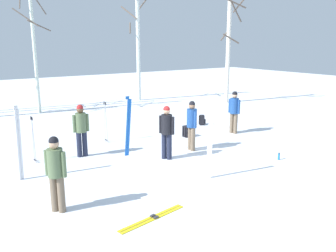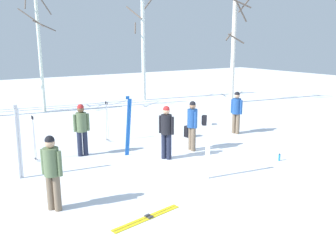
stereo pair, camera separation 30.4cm
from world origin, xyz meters
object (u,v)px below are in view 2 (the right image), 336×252
at_px(ski_pair_planted_0, 19,142).
at_px(ski_poles_1, 34,137).
at_px(ski_poles_0, 107,120).
at_px(birch_tree_3, 39,41).
at_px(person_3, 192,123).
at_px(person_2, 166,129).
at_px(person_1, 82,127).
at_px(person_4, 236,110).
at_px(ski_pair_planted_2, 208,146).
at_px(birch_tree_4, 143,41).
at_px(ski_pair_planted_1, 128,126).
at_px(ski_pair_lying_0, 147,218).
at_px(backpack_1, 205,120).
at_px(backpack_0, 188,132).
at_px(person_0, 52,168).
at_px(water_bottle_0, 279,157).
at_px(birch_tree_5, 234,48).

height_order(ski_pair_planted_0, ski_poles_1, ski_pair_planted_0).
height_order(ski_poles_0, birch_tree_3, birch_tree_3).
relative_size(person_3, birch_tree_3, 0.25).
height_order(person_2, ski_poles_0, person_2).
bearing_deg(person_1, person_4, -5.54).
relative_size(ski_pair_planted_2, ski_poles_0, 1.24).
bearing_deg(person_1, birch_tree_4, 50.85).
height_order(person_4, birch_tree_3, birch_tree_3).
xyz_separation_m(ski_pair_planted_1, ski_pair_lying_0, (-1.64, -4.09, -0.97)).
relative_size(person_2, ski_pair_lying_0, 0.99).
distance_m(ski_pair_planted_0, backpack_1, 8.51).
height_order(ski_pair_lying_0, ski_poles_0, ski_poles_0).
distance_m(ski_pair_lying_0, birch_tree_3, 13.69).
height_order(ski_pair_planted_1, ski_pair_lying_0, ski_pair_planted_1).
bearing_deg(backpack_0, ski_pair_planted_2, -119.15).
bearing_deg(person_0, backpack_1, 30.18).
height_order(backpack_1, birch_tree_3, birch_tree_3).
bearing_deg(birch_tree_3, water_bottle_0, -71.21).
height_order(person_4, backpack_0, person_4).
relative_size(person_1, backpack_1, 3.90).
bearing_deg(ski_pair_lying_0, person_2, 51.41).
distance_m(person_0, ski_pair_lying_0, 2.33).
height_order(person_4, birch_tree_4, birch_tree_4).
height_order(ski_pair_lying_0, birch_tree_3, birch_tree_3).
relative_size(backpack_0, birch_tree_3, 0.06).
distance_m(person_1, ski_poles_1, 1.47).
bearing_deg(ski_pair_planted_0, person_3, -5.32).
bearing_deg(birch_tree_3, birch_tree_4, 4.73).
bearing_deg(backpack_0, person_1, -179.93).
bearing_deg(ski_pair_planted_0, birch_tree_4, 46.55).
xyz_separation_m(backpack_0, backpack_1, (1.82, 1.24, 0.00)).
bearing_deg(ski_pair_lying_0, person_1, 86.02).
bearing_deg(ski_poles_0, ski_pair_planted_2, -80.89).
height_order(ski_pair_planted_0, birch_tree_3, birch_tree_3).
bearing_deg(backpack_1, ski_pair_planted_2, -128.06).
bearing_deg(person_2, ski_poles_1, 150.07).
xyz_separation_m(ski_pair_lying_0, birch_tree_5, (11.49, 9.83, 3.24)).
distance_m(person_1, birch_tree_4, 11.67).
bearing_deg(person_3, backpack_1, 44.80).
distance_m(person_0, water_bottle_0, 6.94).
relative_size(person_1, ski_poles_1, 1.19).
xyz_separation_m(ski_pair_planted_2, backpack_0, (2.11, 3.79, -0.72)).
bearing_deg(person_0, birch_tree_3, 76.79).
bearing_deg(person_3, person_0, -159.93).
bearing_deg(ski_poles_0, person_0, -125.65).
relative_size(person_2, birch_tree_5, 0.28).
xyz_separation_m(person_1, birch_tree_5, (11.15, 4.98, 2.27)).
bearing_deg(water_bottle_0, ski_pair_planted_0, 157.89).
bearing_deg(ski_poles_0, ski_pair_lying_0, -105.90).
distance_m(water_bottle_0, birch_tree_4, 13.33).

